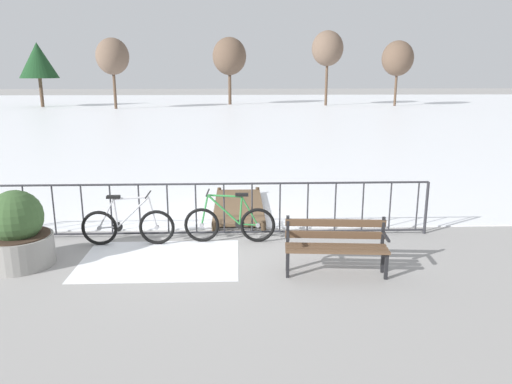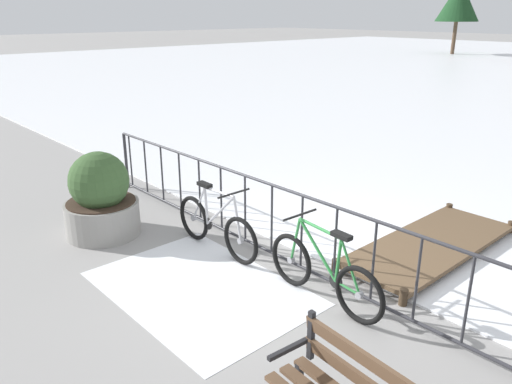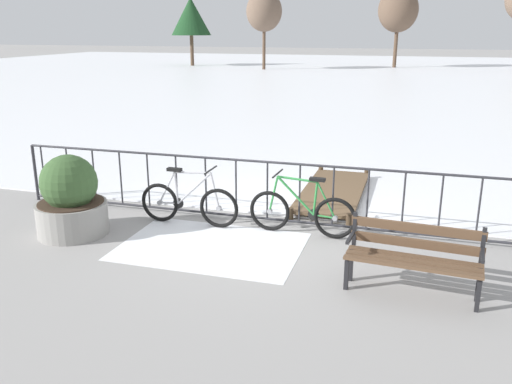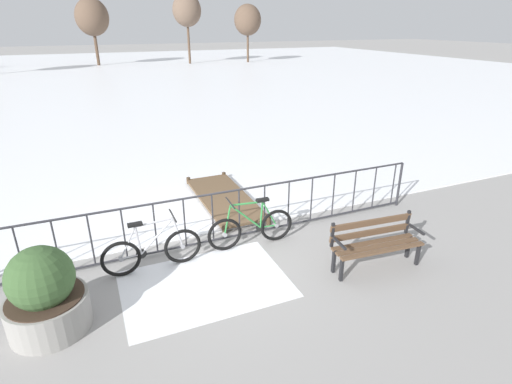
# 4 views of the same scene
# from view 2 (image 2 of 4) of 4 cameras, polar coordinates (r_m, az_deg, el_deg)

# --- Properties ---
(ground_plane) EXTENTS (160.00, 160.00, 0.00)m
(ground_plane) POSITION_cam_2_polar(r_m,az_deg,el_deg) (6.58, 5.05, -9.02)
(ground_plane) COLOR gray
(snow_patch) EXTENTS (2.67, 1.86, 0.01)m
(snow_patch) POSITION_cam_2_polar(r_m,az_deg,el_deg) (6.23, -6.32, -10.79)
(snow_patch) COLOR white
(snow_patch) RESTS_ON ground
(railing_fence) EXTENTS (9.06, 0.06, 1.07)m
(railing_fence) POSITION_cam_2_polar(r_m,az_deg,el_deg) (6.33, 5.20, -4.58)
(railing_fence) COLOR #2D2D33
(railing_fence) RESTS_ON ground
(bicycle_near_railing) EXTENTS (1.71, 0.52, 0.97)m
(bicycle_near_railing) POSITION_cam_2_polar(r_m,az_deg,el_deg) (6.98, -4.59, -3.89)
(bicycle_near_railing) COLOR black
(bicycle_near_railing) RESTS_ON ground
(bicycle_second) EXTENTS (1.71, 0.52, 0.97)m
(bicycle_second) POSITION_cam_2_polar(r_m,az_deg,el_deg) (5.81, 7.67, -9.15)
(bicycle_second) COLOR black
(bicycle_second) RESTS_ON ground
(planter_with_shrub) EXTENTS (1.09, 1.09, 1.27)m
(planter_with_shrub) POSITION_cam_2_polar(r_m,az_deg,el_deg) (7.76, -17.22, -0.77)
(planter_with_shrub) COLOR gray
(planter_with_shrub) RESTS_ON ground
(wooden_dock) EXTENTS (1.10, 3.02, 0.20)m
(wooden_dock) POSITION_cam_2_polar(r_m,az_deg,el_deg) (7.42, 19.20, -5.63)
(wooden_dock) COLOR brown
(wooden_dock) RESTS_ON ground
(tree_far_west) EXTENTS (3.29, 3.29, 5.52)m
(tree_far_west) POSITION_cam_2_polar(r_m,az_deg,el_deg) (44.45, 22.04, 19.45)
(tree_far_west) COLOR brown
(tree_far_west) RESTS_ON ground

